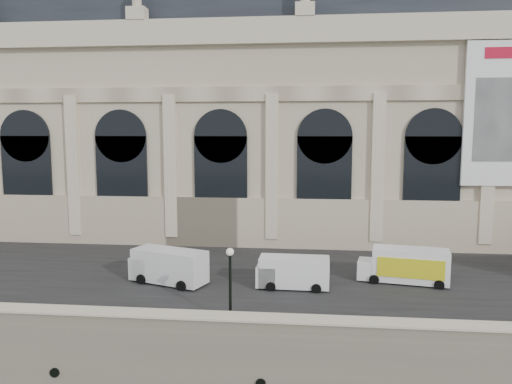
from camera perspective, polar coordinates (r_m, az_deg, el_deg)
quay at (r=62.91m, az=1.75°, el=-6.33°), size 160.00×70.00×6.00m
street at (r=41.90m, az=-0.37°, el=-8.90°), size 160.00×24.00×0.06m
parapet at (r=29.13m, az=-3.38°, el=-14.97°), size 160.00×1.40×1.21m
museum at (r=57.89m, az=-4.48°, el=9.18°), size 69.00×18.70×29.10m
van_b at (r=37.11m, az=3.87°, el=-9.14°), size 5.33×2.31×2.35m
van_c at (r=38.77m, az=-10.29°, el=-8.32°), size 6.29×4.08×2.62m
box_truck at (r=39.86m, az=16.67°, el=-8.07°), size 6.92×3.32×2.68m
lamp_right at (r=30.51m, az=-2.97°, el=-10.62°), size 0.47×0.47×4.58m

